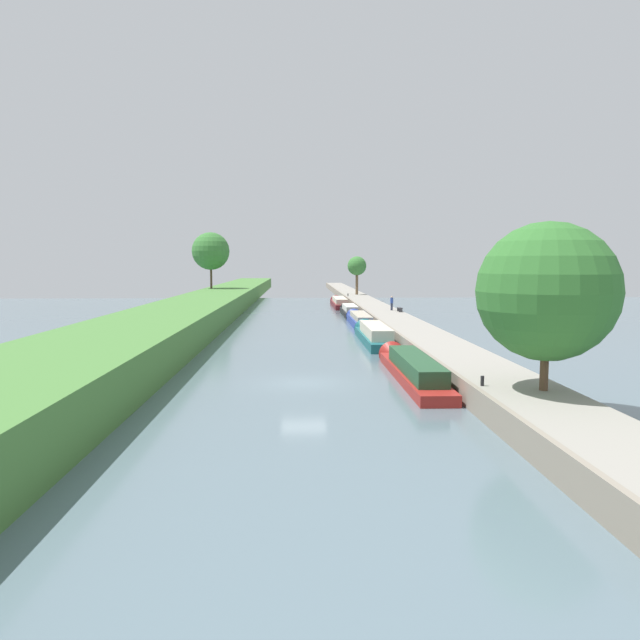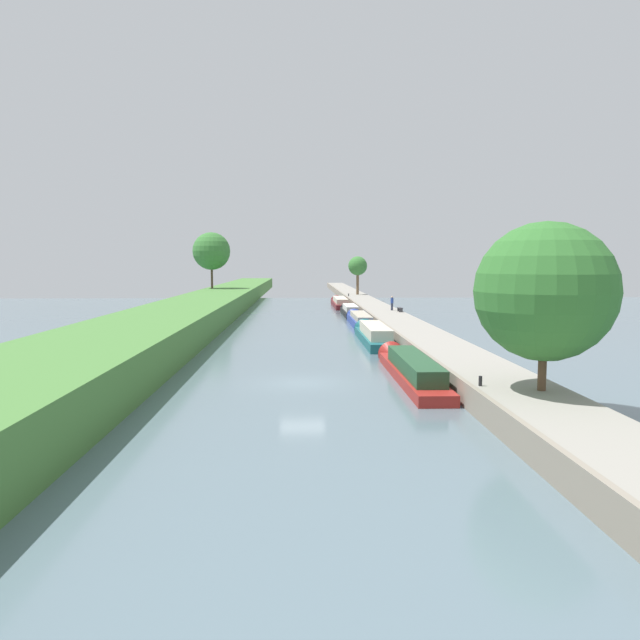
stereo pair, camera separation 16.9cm
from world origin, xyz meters
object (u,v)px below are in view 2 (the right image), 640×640
narrowboat_maroon (340,303)px  mooring_bollard_near (480,381)px  person_walking (392,303)px  narrowboat_black (350,311)px  mooring_bollard_far (349,295)px  narrowboat_blue (360,320)px  park_bench (400,309)px  narrowboat_red (410,368)px  narrowboat_teal (373,334)px

narrowboat_maroon → mooring_bollard_near: mooring_bollard_near is taller
person_walking → narrowboat_maroon: bearing=101.9°
narrowboat_black → narrowboat_maroon: size_ratio=0.73×
mooring_bollard_far → person_walking: bearing=-84.9°
person_walking → mooring_bollard_far: (-2.62, 29.15, -0.65)m
narrowboat_black → narrowboat_maroon: narrowboat_maroon is taller
narrowboat_black → narrowboat_blue: bearing=-89.9°
narrowboat_black → person_walking: size_ratio=6.82×
narrowboat_black → person_walking: bearing=-58.6°
mooring_bollard_far → mooring_bollard_near: bearing=-90.0°
narrowboat_blue → park_bench: park_bench is taller
narrowboat_black → park_bench: size_ratio=7.54×
narrowboat_red → narrowboat_maroon: bearing=90.3°
mooring_bollard_near → mooring_bollard_far: 71.36m
narrowboat_blue → park_bench: bearing=34.8°
narrowboat_maroon → mooring_bollard_far: mooring_bollard_far is taller
narrowboat_teal → person_walking: person_walking is taller
narrowboat_teal → mooring_bollard_far: bearing=87.7°
mooring_bollard_near → narrowboat_maroon: bearing=91.8°
narrowboat_red → narrowboat_maroon: (-0.27, 56.34, 0.01)m
narrowboat_black → mooring_bollard_near: 49.32m
narrowboat_black → person_walking: 8.42m
narrowboat_teal → narrowboat_maroon: size_ratio=0.86×
narrowboat_blue → narrowboat_maroon: bearing=90.6°
park_bench → narrowboat_black: bearing=118.4°
narrowboat_blue → mooring_bollard_near: mooring_bollard_near is taller
narrowboat_maroon → person_walking: person_walking is taller
narrowboat_black → narrowboat_maroon: (-0.28, 14.80, 0.04)m
narrowboat_maroon → mooring_bollard_near: (1.98, -64.08, 0.80)m
narrowboat_blue → person_walking: person_walking is taller
narrowboat_red → narrowboat_black: 41.54m
narrowboat_black → person_walking: person_walking is taller
person_walking → narrowboat_black: bearing=121.4°
narrowboat_maroon → narrowboat_blue: bearing=-89.4°
narrowboat_teal → narrowboat_maroon: (-0.09, 40.57, -0.04)m
narrowboat_blue → narrowboat_black: 12.50m
narrowboat_teal → narrowboat_blue: narrowboat_teal is taller
mooring_bollard_far → park_bench: 31.33m
narrowboat_black → mooring_bollard_near: mooring_bollard_near is taller
mooring_bollard_far → park_bench: (3.22, -31.16, 0.12)m
narrowboat_teal → narrowboat_blue: 13.28m
person_walking → mooring_bollard_far: person_walking is taller
person_walking → narrowboat_red: bearing=-97.2°
narrowboat_black → mooring_bollard_near: size_ratio=25.15×
narrowboat_red → park_bench: 32.84m
narrowboat_teal → narrowboat_blue: size_ratio=0.99×
person_walking → narrowboat_teal: bearing=-103.6°
narrowboat_teal → person_walking: size_ratio=8.10×
narrowboat_black → park_bench: 10.37m
narrowboat_black → park_bench: bearing=-61.6°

